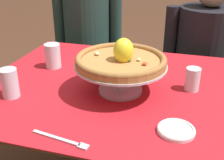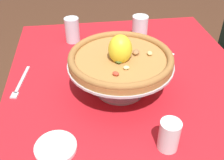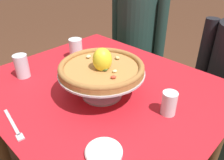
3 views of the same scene
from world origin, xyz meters
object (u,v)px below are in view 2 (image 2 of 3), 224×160
object	(u,v)px
water_glass_front_left	(72,32)
water_glass_side_left	(140,29)
pizza	(121,57)
water_glass_side_right	(169,137)
dinner_fork	(21,83)
sugar_packet	(168,55)
pizza_stand	(120,71)
side_plate	(56,147)

from	to	relation	value
water_glass_front_left	water_glass_side_left	xyz separation A→B (m)	(0.02, 0.32, 0.00)
water_glass_front_left	water_glass_side_left	distance (m)	0.32
pizza	water_glass_side_right	size ratio (longest dim) A/B	3.70
dinner_fork	sugar_packet	distance (m)	0.64
pizza_stand	pizza	world-z (taller)	pizza
water_glass_side_right	sugar_packet	size ratio (longest dim) A/B	1.95
dinner_fork	water_glass_front_left	bearing A→B (deg)	147.22
dinner_fork	water_glass_side_right	bearing A→B (deg)	51.71
water_glass_side_right	dinner_fork	bearing A→B (deg)	-128.29
pizza	side_plate	world-z (taller)	pizza
pizza_stand	side_plate	xyz separation A→B (m)	(0.25, -0.23, -0.07)
water_glass_side_right	water_glass_side_left	world-z (taller)	water_glass_side_left
water_glass_front_left	water_glass_side_right	world-z (taller)	water_glass_front_left
pizza_stand	water_glass_side_right	world-z (taller)	pizza_stand
water_glass_front_left	water_glass_side_right	bearing A→B (deg)	20.64
pizza_stand	water_glass_side_left	bearing A→B (deg)	157.69
pizza	water_glass_front_left	size ratio (longest dim) A/B	3.07
water_glass_side_right	water_glass_side_left	size ratio (longest dim) A/B	0.83
water_glass_side_left	side_plate	size ratio (longest dim) A/B	0.96
sugar_packet	pizza	bearing A→B (deg)	-49.19
water_glass_side_left	pizza	bearing A→B (deg)	-22.29
water_glass_front_left	water_glass_side_left	world-z (taller)	same
pizza	sugar_packet	distance (m)	0.36
pizza	water_glass_side_left	distance (m)	0.42
pizza_stand	pizza	size ratio (longest dim) A/B	1.02
water_glass_side_right	pizza	bearing A→B (deg)	-161.45
water_glass_side_left	dinner_fork	xyz separation A→B (m)	(0.30, -0.53, -0.05)
pizza	dinner_fork	distance (m)	0.41
sugar_packet	water_glass_side_right	bearing A→B (deg)	-17.50
side_plate	water_glass_front_left	bearing A→B (deg)	174.58
pizza_stand	water_glass_side_left	size ratio (longest dim) A/B	3.13
pizza_stand	water_glass_side_left	world-z (taller)	pizza_stand
side_plate	dinner_fork	bearing A→B (deg)	-156.46
pizza_stand	water_glass_front_left	distance (m)	0.44
pizza_stand	sugar_packet	size ratio (longest dim) A/B	7.39
water_glass_side_left	sugar_packet	size ratio (longest dim) A/B	2.36
water_glass_front_left	pizza_stand	bearing A→B (deg)	22.14
water_glass_front_left	water_glass_side_left	bearing A→B (deg)	85.87
water_glass_front_left	side_plate	size ratio (longest dim) A/B	0.95
sugar_packet	dinner_fork	bearing A→B (deg)	-78.26
water_glass_front_left	sugar_packet	bearing A→B (deg)	65.32
pizza	water_glass_side_right	world-z (taller)	pizza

